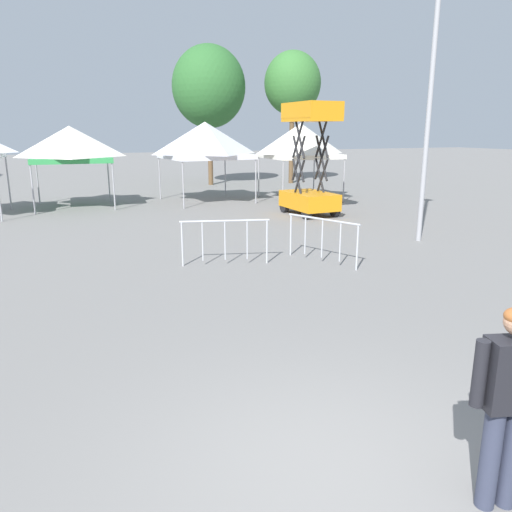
% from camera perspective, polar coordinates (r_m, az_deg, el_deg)
% --- Properties ---
extents(ground_plane, '(140.00, 140.00, 0.00)m').
position_cam_1_polar(ground_plane, '(5.05, 9.26, -23.74)').
color(ground_plane, slate).
extents(canopy_tent_behind_right, '(3.24, 3.24, 3.27)m').
position_cam_1_polar(canopy_tent_behind_right, '(21.81, -20.61, 12.00)').
color(canopy_tent_behind_right, '#9E9EA3').
rests_on(canopy_tent_behind_right, ground).
extents(canopy_tent_behind_center, '(3.72, 3.72, 3.46)m').
position_cam_1_polar(canopy_tent_behind_center, '(22.34, -5.87, 13.13)').
color(canopy_tent_behind_center, '#9E9EA3').
rests_on(canopy_tent_behind_center, ground).
extents(canopy_tent_left_of_center, '(3.19, 3.19, 3.41)m').
position_cam_1_polar(canopy_tent_left_of_center, '(22.86, 5.16, 13.09)').
color(canopy_tent_left_of_center, '#9E9EA3').
rests_on(canopy_tent_left_of_center, ground).
extents(scissor_lift, '(1.46, 2.33, 4.07)m').
position_cam_1_polar(scissor_lift, '(18.72, 6.20, 8.49)').
color(scissor_lift, black).
rests_on(scissor_lift, ground).
extents(person_foreground, '(0.63, 0.35, 1.78)m').
position_cam_1_polar(person_foreground, '(4.59, 27.15, -14.12)').
color(person_foreground, '#33384C').
rests_on(person_foreground, ground).
extents(light_pole_near_lift, '(0.36, 0.36, 8.48)m').
position_cam_1_polar(light_pole_near_lift, '(14.84, 19.73, 20.12)').
color(light_pole_near_lift, '#9E9EA3').
rests_on(light_pole_near_lift, ground).
extents(tree_behind_tents_right, '(3.27, 3.27, 7.54)m').
position_cam_1_polar(tree_behind_tents_right, '(30.31, 4.24, 19.21)').
color(tree_behind_tents_right, brown).
rests_on(tree_behind_tents_right, ground).
extents(tree_behind_tents_center, '(4.11, 4.11, 7.73)m').
position_cam_1_polar(tree_behind_tents_center, '(29.33, -5.47, 18.84)').
color(tree_behind_tents_center, brown).
rests_on(tree_behind_tents_center, ground).
extents(crowd_barrier_near_person, '(0.83, 1.97, 1.08)m').
position_cam_1_polar(crowd_barrier_near_person, '(11.89, 7.67, 2.80)').
color(crowd_barrier_near_person, '#B7BABF').
rests_on(crowd_barrier_near_person, ground).
extents(crowd_barrier_by_lift, '(2.04, 0.60, 1.08)m').
position_cam_1_polar(crowd_barrier_by_lift, '(11.60, -3.60, 2.62)').
color(crowd_barrier_by_lift, '#B7BABF').
rests_on(crowd_barrier_by_lift, ground).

